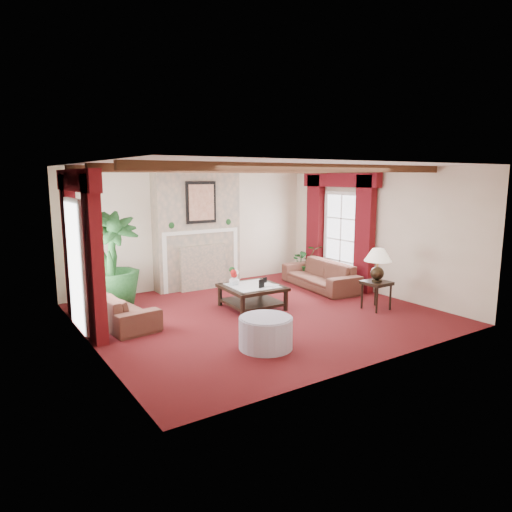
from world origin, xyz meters
TOP-DOWN VIEW (x-y plane):
  - floor at (0.00, 0.00)m, footprint 6.00×6.00m
  - ceiling at (0.00, 0.00)m, footprint 6.00×6.00m
  - back_wall at (0.00, 2.75)m, footprint 6.00×0.02m
  - left_wall at (-3.00, 0.00)m, footprint 0.02×5.50m
  - right_wall at (3.00, 0.00)m, footprint 0.02×5.50m
  - ceiling_beams at (0.00, 0.00)m, footprint 6.00×3.00m
  - fireplace at (0.00, 2.55)m, footprint 2.00×0.52m
  - french_door_left at (-2.97, 1.00)m, footprint 0.10×1.10m
  - french_door_right at (2.97, 1.00)m, footprint 0.10×1.10m
  - curtains_left at (-2.86, 1.00)m, footprint 0.20×2.40m
  - curtains_right at (2.86, 1.00)m, footprint 0.20×2.40m
  - sofa_left at (-2.33, 0.96)m, footprint 2.02×0.97m
  - sofa_right at (2.28, 0.94)m, footprint 2.23×1.10m
  - potted_palm at (-2.19, 1.75)m, footprint 1.29×2.00m
  - small_plant at (2.64, 1.86)m, footprint 1.25×1.28m
  - coffee_table at (0.11, 0.43)m, footprint 1.12×1.12m
  - side_table at (2.04, -0.95)m, footprint 0.54×0.54m
  - ottoman at (-0.86, -1.45)m, footprint 0.80×0.80m
  - table_lamp at (2.04, -0.95)m, footprint 0.51×0.51m
  - flower_vase at (-0.14, 0.69)m, footprint 0.21×0.22m
  - book at (0.29, 0.18)m, footprint 0.24×0.21m
  - photo_frame_a at (0.15, 0.17)m, footprint 0.13×0.04m
  - photo_frame_b at (0.44, 0.47)m, footprint 0.09×0.03m

SIDE VIEW (x-z plane):
  - floor at x=0.00m, z-range 0.00..0.00m
  - coffee_table at x=0.11m, z-range 0.00..0.44m
  - ottoman at x=-0.86m, z-range 0.00..0.47m
  - side_table at x=2.04m, z-range 0.00..0.55m
  - small_plant at x=2.64m, z-range 0.00..0.66m
  - sofa_left at x=-2.33m, z-range 0.00..0.74m
  - sofa_right at x=2.28m, z-range 0.00..0.82m
  - photo_frame_b at x=0.44m, z-range 0.44..0.55m
  - potted_palm at x=-2.19m, z-range 0.00..1.04m
  - photo_frame_a at x=0.15m, z-range 0.44..0.61m
  - flower_vase at x=-0.14m, z-range 0.44..0.64m
  - book at x=0.29m, z-range 0.44..0.73m
  - table_lamp at x=2.04m, z-range 0.55..1.20m
  - back_wall at x=0.00m, z-range 0.00..2.70m
  - left_wall at x=-3.00m, z-range 0.00..2.70m
  - right_wall at x=3.00m, z-range 0.00..2.70m
  - french_door_left at x=-2.97m, z-range 1.05..3.21m
  - french_door_right at x=2.97m, z-range 1.05..3.21m
  - curtains_left at x=-2.86m, z-range 1.28..3.83m
  - curtains_right at x=2.86m, z-range 1.28..3.83m
  - ceiling_beams at x=0.00m, z-range 2.58..2.70m
  - ceiling at x=0.00m, z-range 2.70..2.70m
  - fireplace at x=0.00m, z-range 1.35..4.05m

